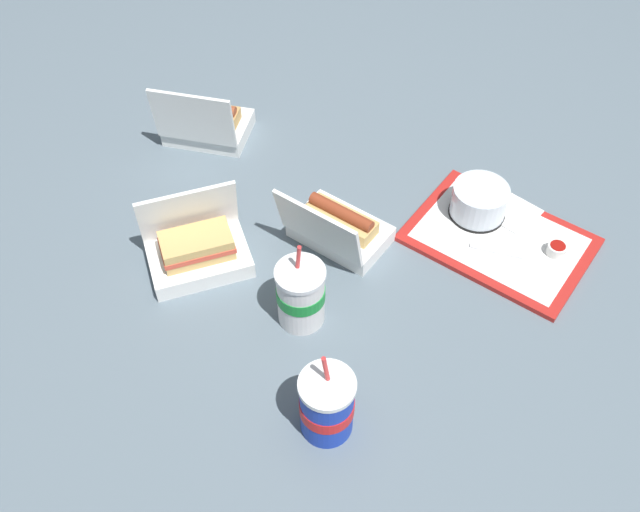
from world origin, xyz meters
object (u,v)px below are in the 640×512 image
soda_cup_center (327,405)px  plastic_fork (496,251)px  clamshell_hotdog_left (207,123)px  clamshell_sandwich_right (198,250)px  food_tray (499,239)px  ketchup_cup (557,249)px  cake_container (479,202)px  soda_cup_corner (301,295)px  clamshell_hotdog_corner (338,228)px

soda_cup_center → plastic_fork: bearing=-102.3°
clamshell_hotdog_left → clamshell_sandwich_right: 0.41m
food_tray → ketchup_cup: ketchup_cup is taller
plastic_fork → soda_cup_center: size_ratio=0.55×
ketchup_cup → cake_container: bearing=-7.7°
cake_container → plastic_fork: bearing=132.9°
plastic_fork → soda_cup_corner: bearing=38.3°
ketchup_cup → clamshell_hotdog_left: clamshell_hotdog_left is taller
soda_cup_center → soda_cup_corner: same height
cake_container → clamshell_sandwich_right: bearing=42.9°
clamshell_sandwich_right → soda_cup_corner: bearing=177.8°
food_tray → clamshell_hotdog_corner: bearing=29.8°
clamshell_sandwich_right → soda_cup_center: (-0.41, 0.19, 0.03)m
food_tray → clamshell_sandwich_right: bearing=35.9°
ketchup_cup → clamshell_sandwich_right: bearing=31.6°
cake_container → ketchup_cup: 0.19m
clamshell_hotdog_corner → plastic_fork: bearing=-157.2°
ketchup_cup → clamshell_sandwich_right: size_ratio=0.16×
soda_cup_corner → ketchup_cup: bearing=-133.6°
soda_cup_center → soda_cup_corner: bearing=-48.2°
plastic_fork → soda_cup_center: soda_cup_center is taller
plastic_fork → clamshell_sandwich_right: size_ratio=0.45×
ketchup_cup → soda_cup_corner: soda_cup_corner is taller
food_tray → soda_cup_corner: (0.26, 0.38, 0.07)m
clamshell_sandwich_right → soda_cup_center: soda_cup_center is taller
plastic_fork → soda_cup_corner: 0.44m
soda_cup_corner → clamshell_sandwich_right: bearing=-2.2°
clamshell_sandwich_right → plastic_fork: bearing=-147.7°
clamshell_hotdog_left → soda_cup_center: soda_cup_center is taller
soda_cup_center → food_tray: bearing=-100.6°
clamshell_hotdog_left → soda_cup_corner: (-0.48, 0.35, 0.03)m
ketchup_cup → clamshell_hotdog_corner: size_ratio=0.19×
plastic_fork → clamshell_hotdog_corner: bearing=9.6°
cake_container → clamshell_sandwich_right: 0.61m
soda_cup_center → clamshell_hotdog_left: bearing=-39.6°
clamshell_hotdog_corner → soda_cup_center: (-0.20, 0.39, 0.03)m
plastic_fork → soda_cup_center: bearing=64.5°
cake_container → clamshell_sandwich_right: clamshell_sandwich_right is taller
soda_cup_center → clamshell_sandwich_right: bearing=-24.3°
clamshell_sandwich_right → food_tray: bearing=-144.1°
clamshell_hotdog_left → clamshell_sandwich_right: size_ratio=0.96×
clamshell_hotdog_left → clamshell_sandwich_right: bearing=123.6°
plastic_fork → cake_container: bearing=-60.3°
clamshell_hotdog_left → soda_cup_center: size_ratio=1.16×
clamshell_sandwich_right → cake_container: bearing=-137.1°
food_tray → clamshell_hotdog_left: 0.75m
clamshell_hotdog_left → food_tray: bearing=-177.6°
ketchup_cup → clamshell_hotdog_left: 0.86m
cake_container → soda_cup_center: size_ratio=0.61×
ketchup_cup → clamshell_hotdog_corner: bearing=24.3°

